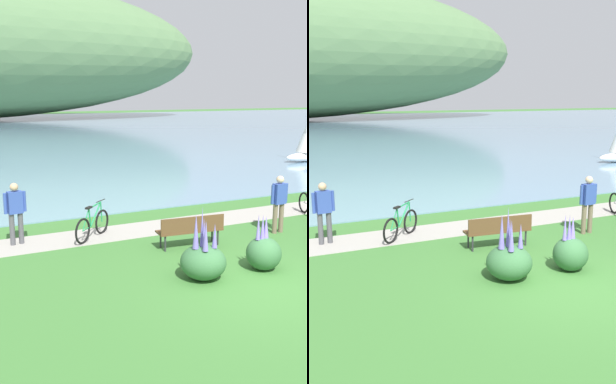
% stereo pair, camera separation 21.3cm
% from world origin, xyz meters
% --- Properties ---
extents(ground_plane, '(200.00, 200.00, 0.00)m').
position_xyz_m(ground_plane, '(0.00, 0.00, 0.00)').
color(ground_plane, '#3D7533').
extents(shoreline_path, '(60.00, 1.50, 0.01)m').
position_xyz_m(shoreline_path, '(0.00, 5.01, 0.01)').
color(shoreline_path, '#A39E93').
rests_on(shoreline_path, ground).
extents(park_bench_near_camera, '(1.84, 0.65, 0.88)m').
position_xyz_m(park_bench_near_camera, '(-0.19, 2.95, 0.52)').
color(park_bench_near_camera, brown).
rests_on(park_bench_near_camera, ground).
extents(bicycle_beside_path, '(1.38, 1.21, 1.01)m').
position_xyz_m(bicycle_beside_path, '(-2.31, 4.81, 0.40)').
color(bicycle_beside_path, black).
rests_on(bicycle_beside_path, ground).
extents(person_at_shoreline, '(0.60, 0.27, 1.71)m').
position_xyz_m(person_at_shoreline, '(-4.35, 5.17, 0.98)').
color(person_at_shoreline, '#4C4C51').
rests_on(person_at_shoreline, ground).
extents(person_on_the_grass, '(0.61, 0.24, 1.71)m').
position_xyz_m(person_on_the_grass, '(2.80, 3.00, 0.98)').
color(person_on_the_grass, '#72604C').
rests_on(person_on_the_grass, ground).
extents(echium_bush_closest_to_camera, '(0.82, 0.82, 1.35)m').
position_xyz_m(echium_bush_closest_to_camera, '(0.54, 0.83, 0.42)').
color(echium_bush_closest_to_camera, '#386B3D').
rests_on(echium_bush_closest_to_camera, ground).
extents(echium_bush_beside_closest, '(1.02, 1.02, 1.65)m').
position_xyz_m(echium_bush_beside_closest, '(-1.02, 0.95, 0.42)').
color(echium_bush_beside_closest, '#386B3D').
rests_on(echium_bush_beside_closest, ground).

